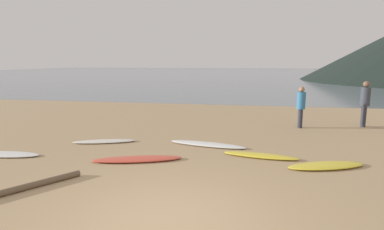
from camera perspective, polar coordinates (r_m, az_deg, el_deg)
ground_plane at (r=14.93m, az=5.25°, el=-0.80°), size 120.00×120.00×0.20m
ocean_water at (r=69.00m, az=9.40°, el=7.36°), size 140.00×100.00×0.01m
surfboard_0 at (r=10.36m, az=-30.80°, el=-6.05°), size 2.18×0.77×0.08m
surfboard_1 at (r=10.68m, az=-15.44°, el=-4.56°), size 2.04×1.07×0.08m
surfboard_2 at (r=8.59m, az=-9.74°, el=-7.77°), size 2.39×1.22×0.09m
surfboard_3 at (r=9.93m, az=2.76°, el=-5.26°), size 2.51×0.98×0.09m
surfboard_4 at (r=8.95m, az=12.15°, el=-7.10°), size 2.09×0.77×0.10m
surfboard_5 at (r=8.62m, az=22.89°, el=-8.33°), size 2.09×1.25×0.10m
person_0 at (r=14.29m, az=28.54°, el=2.35°), size 0.37×0.37×1.82m
person_1 at (r=13.08m, az=18.93°, el=1.93°), size 0.33×0.33×1.62m
driftwood_log at (r=7.45m, az=-27.59°, el=-11.33°), size 1.39×1.96×0.13m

